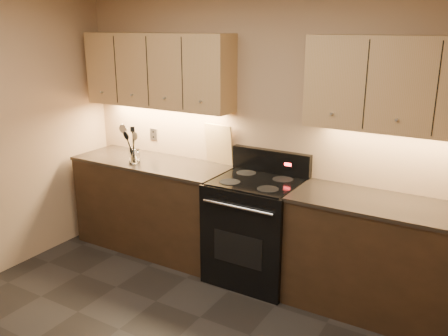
# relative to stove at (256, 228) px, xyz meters

# --- Properties ---
(wall_back) EXTENTS (4.00, 0.04, 2.60)m
(wall_back) POSITION_rel_stove_xyz_m (-0.08, 0.32, 0.82)
(wall_back) COLOR tan
(wall_back) RESTS_ON ground
(counter_left) EXTENTS (1.62, 0.62, 0.93)m
(counter_left) POSITION_rel_stove_xyz_m (-1.18, 0.02, -0.01)
(counter_left) COLOR black
(counter_left) RESTS_ON ground
(counter_right) EXTENTS (1.46, 0.62, 0.93)m
(counter_right) POSITION_rel_stove_xyz_m (1.10, 0.02, -0.01)
(counter_right) COLOR black
(counter_right) RESTS_ON ground
(stove) EXTENTS (0.76, 0.68, 1.14)m
(stove) POSITION_rel_stove_xyz_m (0.00, 0.00, 0.00)
(stove) COLOR black
(stove) RESTS_ON ground
(upper_cab_left) EXTENTS (1.60, 0.30, 0.70)m
(upper_cab_left) POSITION_rel_stove_xyz_m (-1.18, 0.17, 1.32)
(upper_cab_left) COLOR tan
(upper_cab_left) RESTS_ON wall_back
(upper_cab_right) EXTENTS (1.44, 0.30, 0.70)m
(upper_cab_right) POSITION_rel_stove_xyz_m (1.10, 0.17, 1.32)
(upper_cab_right) COLOR tan
(upper_cab_right) RESTS_ON wall_back
(outlet_plate) EXTENTS (0.08, 0.01, 0.12)m
(outlet_plate) POSITION_rel_stove_xyz_m (-1.38, 0.31, 0.64)
(outlet_plate) COLOR #B2B5BA
(outlet_plate) RESTS_ON wall_back
(utensil_crock) EXTENTS (0.14, 0.14, 0.14)m
(utensil_crock) POSITION_rel_stove_xyz_m (-1.28, -0.12, 0.51)
(utensil_crock) COLOR white
(utensil_crock) RESTS_ON counter_left
(cutting_board) EXTENTS (0.31, 0.09, 0.39)m
(cutting_board) POSITION_rel_stove_xyz_m (-0.56, 0.29, 0.64)
(cutting_board) COLOR tan
(cutting_board) RESTS_ON counter_left
(wooden_spoon) EXTENTS (0.11, 0.08, 0.29)m
(wooden_spoon) POSITION_rel_stove_xyz_m (-1.30, -0.12, 0.61)
(wooden_spoon) COLOR tan
(wooden_spoon) RESTS_ON utensil_crock
(black_spoon) EXTENTS (0.08, 0.16, 0.32)m
(black_spoon) POSITION_rel_stove_xyz_m (-1.29, -0.10, 0.62)
(black_spoon) COLOR black
(black_spoon) RESTS_ON utensil_crock
(black_turner) EXTENTS (0.16, 0.16, 0.37)m
(black_turner) POSITION_rel_stove_xyz_m (-1.26, -0.14, 0.64)
(black_turner) COLOR black
(black_turner) RESTS_ON utensil_crock
(steel_spatula) EXTENTS (0.21, 0.14, 0.35)m
(steel_spatula) POSITION_rel_stove_xyz_m (-1.24, -0.11, 0.63)
(steel_spatula) COLOR silver
(steel_spatula) RESTS_ON utensil_crock
(steel_skimmer) EXTENTS (0.24, 0.11, 0.38)m
(steel_skimmer) POSITION_rel_stove_xyz_m (-1.24, -0.12, 0.65)
(steel_skimmer) COLOR silver
(steel_skimmer) RESTS_ON utensil_crock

